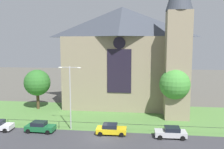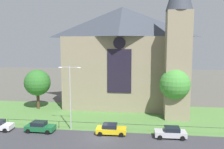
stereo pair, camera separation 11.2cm
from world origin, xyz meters
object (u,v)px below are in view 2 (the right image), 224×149
(church_building, at_px, (126,56))
(parked_car_silver, at_px, (171,132))
(parked_car_green, at_px, (40,127))
(streetlamp_near, at_px, (70,90))
(tree_right_near, at_px, (175,84))
(parked_car_yellow, at_px, (111,129))
(tree_left_far, at_px, (37,83))

(church_building, bearing_deg, parked_car_silver, -66.39)
(church_building, bearing_deg, parked_car_green, -123.61)
(streetlamp_near, relative_size, parked_car_green, 2.23)
(parked_car_silver, bearing_deg, parked_car_green, -1.82)
(tree_right_near, xyz_separation_m, parked_car_green, (-19.92, -8.11, -5.26))
(streetlamp_near, xyz_separation_m, parked_car_silver, (14.41, -1.55, -5.17))
(church_building, distance_m, parked_car_green, 22.34)
(church_building, xyz_separation_m, parked_car_yellow, (-0.85, -16.55, -9.53))
(tree_left_far, distance_m, parked_car_silver, 27.27)
(parked_car_silver, bearing_deg, streetlamp_near, -8.06)
(parked_car_green, bearing_deg, streetlamp_near, 23.01)
(tree_left_far, xyz_separation_m, streetlamp_near, (9.71, -10.40, 0.77))
(tree_right_near, relative_size, parked_car_yellow, 2.03)
(church_building, xyz_separation_m, parked_car_green, (-11.18, -16.83, -9.53))
(tree_left_far, height_order, parked_car_silver, tree_left_far)
(tree_left_far, relative_size, streetlamp_near, 0.81)
(streetlamp_near, bearing_deg, parked_car_silver, -6.14)
(church_building, height_order, streetlamp_near, church_building)
(church_building, height_order, tree_right_near, church_building)
(tree_right_near, relative_size, parked_car_green, 2.02)
(parked_car_green, xyz_separation_m, parked_car_silver, (18.52, 0.03, 0.00))
(parked_car_green, xyz_separation_m, parked_car_yellow, (10.33, 0.28, 0.00))
(parked_car_green, bearing_deg, church_building, 58.34)
(tree_left_far, xyz_separation_m, parked_car_yellow, (15.92, -11.71, -4.40))
(church_building, bearing_deg, tree_left_far, -163.90)
(tree_right_near, xyz_separation_m, tree_left_far, (-25.51, 3.87, -0.86))
(tree_right_near, distance_m, parked_car_silver, 9.74)
(parked_car_silver, bearing_deg, church_building, -68.31)
(tree_left_far, distance_m, streetlamp_near, 14.25)
(tree_right_near, distance_m, tree_left_far, 25.82)
(tree_right_near, height_order, parked_car_green, tree_right_near)
(church_building, distance_m, parked_car_yellow, 19.11)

